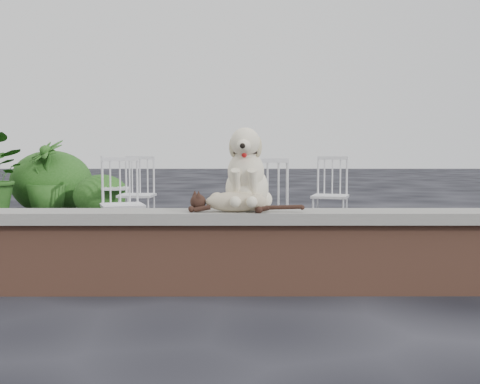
{
  "coord_description": "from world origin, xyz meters",
  "views": [
    {
      "loc": [
        0.66,
        -4.07,
        1.0
      ],
      "look_at": [
        0.67,
        0.2,
        0.7
      ],
      "focal_mm": 43.19,
      "sensor_mm": 36.0,
      "label": 1
    }
  ],
  "objects_px": {
    "chair_b": "(137,194)",
    "potted_plant_b": "(47,177)",
    "dog": "(247,168)",
    "chair_d": "(330,195)",
    "chair_a": "(122,204)",
    "chair_c": "(263,209)",
    "cat": "(236,201)",
    "chair_e": "(115,187)"
  },
  "relations": [
    {
      "from": "chair_b",
      "to": "potted_plant_b",
      "type": "relative_size",
      "value": 0.79
    },
    {
      "from": "dog",
      "to": "chair_b",
      "type": "distance_m",
      "value": 3.37
    },
    {
      "from": "chair_d",
      "to": "chair_b",
      "type": "height_order",
      "value": "same"
    },
    {
      "from": "dog",
      "to": "chair_a",
      "type": "height_order",
      "value": "dog"
    },
    {
      "from": "chair_c",
      "to": "chair_b",
      "type": "bearing_deg",
      "value": -60.48
    },
    {
      "from": "chair_d",
      "to": "cat",
      "type": "bearing_deg",
      "value": -93.84
    },
    {
      "from": "chair_b",
      "to": "potted_plant_b",
      "type": "xyz_separation_m",
      "value": [
        -1.8,
        2.03,
        0.12
      ]
    },
    {
      "from": "chair_e",
      "to": "chair_a",
      "type": "distance_m",
      "value": 2.81
    },
    {
      "from": "dog",
      "to": "chair_c",
      "type": "height_order",
      "value": "dog"
    },
    {
      "from": "chair_e",
      "to": "chair_d",
      "type": "height_order",
      "value": "same"
    },
    {
      "from": "cat",
      "to": "chair_c",
      "type": "distance_m",
      "value": 1.33
    },
    {
      "from": "cat",
      "to": "chair_d",
      "type": "distance_m",
      "value": 3.28
    },
    {
      "from": "chair_d",
      "to": "potted_plant_b",
      "type": "height_order",
      "value": "potted_plant_b"
    },
    {
      "from": "chair_c",
      "to": "cat",
      "type": "bearing_deg",
      "value": 70.67
    },
    {
      "from": "chair_c",
      "to": "chair_a",
      "type": "bearing_deg",
      "value": -30.49
    },
    {
      "from": "chair_c",
      "to": "potted_plant_b",
      "type": "height_order",
      "value": "potted_plant_b"
    },
    {
      "from": "chair_d",
      "to": "chair_a",
      "type": "bearing_deg",
      "value": -135.81
    },
    {
      "from": "chair_d",
      "to": "chair_a",
      "type": "height_order",
      "value": "same"
    },
    {
      "from": "dog",
      "to": "chair_b",
      "type": "bearing_deg",
      "value": 120.47
    },
    {
      "from": "chair_e",
      "to": "chair_b",
      "type": "height_order",
      "value": "same"
    },
    {
      "from": "dog",
      "to": "chair_d",
      "type": "distance_m",
      "value": 3.13
    },
    {
      "from": "chair_b",
      "to": "potted_plant_b",
      "type": "height_order",
      "value": "potted_plant_b"
    },
    {
      "from": "chair_b",
      "to": "chair_c",
      "type": "bearing_deg",
      "value": -49.06
    },
    {
      "from": "chair_a",
      "to": "dog",
      "type": "bearing_deg",
      "value": -71.73
    },
    {
      "from": "dog",
      "to": "chair_c",
      "type": "relative_size",
      "value": 0.64
    },
    {
      "from": "cat",
      "to": "potted_plant_b",
      "type": "relative_size",
      "value": 0.79
    },
    {
      "from": "dog",
      "to": "chair_b",
      "type": "height_order",
      "value": "dog"
    },
    {
      "from": "chair_b",
      "to": "cat",
      "type": "bearing_deg",
      "value": -65.69
    },
    {
      "from": "chair_c",
      "to": "chair_a",
      "type": "distance_m",
      "value": 1.52
    },
    {
      "from": "chair_c",
      "to": "chair_b",
      "type": "distance_m",
      "value": 2.44
    },
    {
      "from": "chair_b",
      "to": "potted_plant_b",
      "type": "distance_m",
      "value": 2.72
    },
    {
      "from": "dog",
      "to": "chair_d",
      "type": "bearing_deg",
      "value": 76.83
    },
    {
      "from": "chair_e",
      "to": "chair_a",
      "type": "height_order",
      "value": "same"
    },
    {
      "from": "chair_e",
      "to": "chair_c",
      "type": "bearing_deg",
      "value": -162.66
    },
    {
      "from": "dog",
      "to": "chair_a",
      "type": "bearing_deg",
      "value": 132.96
    },
    {
      "from": "potted_plant_b",
      "to": "chair_d",
      "type": "bearing_deg",
      "value": -27.45
    },
    {
      "from": "cat",
      "to": "chair_b",
      "type": "relative_size",
      "value": 1.0
    },
    {
      "from": "chair_e",
      "to": "chair_b",
      "type": "xyz_separation_m",
      "value": [
        0.56,
        -1.37,
        0.0
      ]
    },
    {
      "from": "chair_d",
      "to": "chair_a",
      "type": "relative_size",
      "value": 1.0
    },
    {
      "from": "chair_c",
      "to": "potted_plant_b",
      "type": "xyz_separation_m",
      "value": [
        -3.3,
        3.96,
        0.12
      ]
    },
    {
      "from": "cat",
      "to": "chair_d",
      "type": "bearing_deg",
      "value": 76.41
    },
    {
      "from": "chair_d",
      "to": "dog",
      "type": "bearing_deg",
      "value": -93.43
    }
  ]
}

